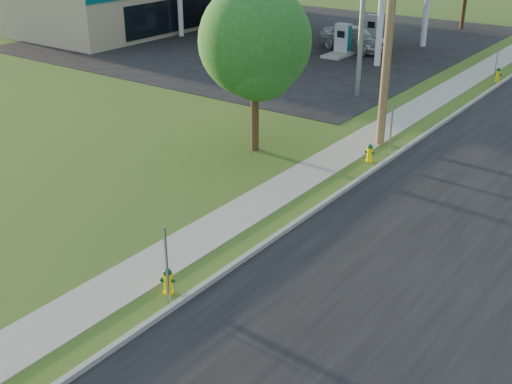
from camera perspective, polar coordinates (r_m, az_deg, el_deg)
road at (r=17.76m, az=15.81°, el=-5.47°), size 8.00×120.00×0.02m
curb at (r=19.20m, az=4.73°, el=-1.97°), size 0.15×120.00×0.15m
sidewalk at (r=20.09m, az=0.47°, el=-0.82°), size 1.50×120.00×0.03m
forecourt at (r=45.47m, az=1.54°, el=13.55°), size 26.00×28.00×0.02m
utility_pole_mid at (r=24.21m, az=11.89°, el=15.31°), size 1.40×0.32×9.80m
sign_post_near at (r=14.84m, az=-7.93°, el=-6.56°), size 0.05×0.04×2.00m
sign_post_mid at (r=23.91m, az=11.90°, el=5.40°), size 0.05×0.04×2.00m
sign_post_far at (r=35.04m, az=20.53°, el=10.41°), size 0.05×0.04×2.00m
fuel_pump_nw at (r=45.22m, az=-2.64°, el=14.39°), size 1.20×3.20×1.90m
fuel_pump_ne at (r=40.32m, az=7.70°, el=12.97°), size 1.20×3.20×1.90m
fuel_pump_sw at (r=48.37m, az=0.42°, el=15.07°), size 1.20×3.20×1.90m
fuel_pump_se at (r=43.82m, az=10.31°, el=13.72°), size 1.20×3.20×1.90m
tree_verge at (r=23.14m, az=-0.01°, el=12.86°), size 4.04×4.04×6.13m
hydrant_near at (r=15.56m, az=-7.84°, el=-7.81°), size 0.36×0.32×0.70m
hydrant_mid at (r=23.47m, az=10.07°, el=3.45°), size 0.34×0.31×0.68m
hydrant_far at (r=36.12m, az=20.70°, el=9.73°), size 0.38×0.34×0.75m
car_red at (r=47.51m, az=-0.02°, el=14.93°), size 5.80×3.70×1.49m
car_silver at (r=41.72m, az=8.66°, el=13.41°), size 5.01×3.01×1.60m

